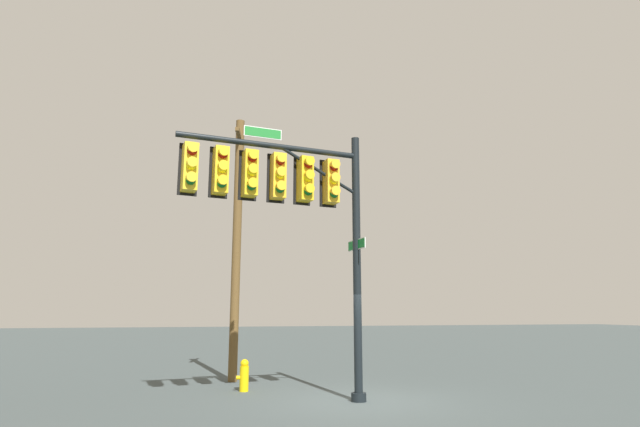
% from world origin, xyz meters
% --- Properties ---
extents(ground_plane, '(120.00, 120.00, 0.00)m').
position_xyz_m(ground_plane, '(0.00, 0.00, 0.00)').
color(ground_plane, '#3B4546').
extents(signal_pole_assembly, '(4.65, 1.44, 6.53)m').
position_xyz_m(signal_pole_assembly, '(1.94, 0.33, 4.92)').
color(signal_pole_assembly, black).
rests_on(signal_pole_assembly, ground_plane).
extents(utility_pole, '(0.44, 1.79, 8.35)m').
position_xyz_m(utility_pole, '(2.68, -4.19, 4.31)').
color(utility_pole, brown).
rests_on(utility_pole, ground_plane).
extents(fire_hydrant, '(0.33, 0.24, 0.83)m').
position_xyz_m(fire_hydrant, '(2.51, -2.18, 0.41)').
color(fire_hydrant, '#DCBC0B').
rests_on(fire_hydrant, ground_plane).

